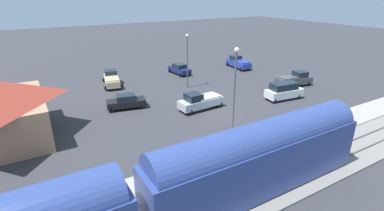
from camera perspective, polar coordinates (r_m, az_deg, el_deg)
The scene contains 15 objects.
ground_plane at distance 34.63m, azimuth 4.45°, elevation -0.69°, with size 200.00×200.00×0.00m, color #38383D.
railway_track at distance 25.70m, azimuth 22.82°, elevation -10.72°, with size 4.80×70.00×0.30m.
platform at distance 27.79m, azimuth 16.36°, elevation -7.15°, with size 3.20×46.00×0.30m.
passenger_train at distance 16.34m, azimuth -10.92°, elevation -17.76°, with size 2.93×33.97×4.98m.
pedestrian_on_platform at distance 27.36m, azimuth 17.79°, elevation -5.13°, with size 0.36×0.36×1.71m.
pedestrian_waiting_far at distance 23.53m, azimuth 8.06°, elevation -8.82°, with size 0.36×0.36×1.71m.
pickup_tan at distance 44.49m, azimuth -15.57°, elevation 5.07°, with size 5.68×3.29×2.14m.
pickup_charcoal at distance 45.35m, azimuth 19.53°, elevation 4.91°, with size 2.90×5.66×2.14m.
sedan_black at distance 35.28m, azimuth -12.85°, elevation 0.77°, with size 2.69×4.77×1.74m.
suv_white at distance 39.18m, azimuth 17.66°, elevation 2.80°, with size 2.49×5.09×2.22m.
pickup_silver at distance 34.11m, azimuth 1.57°, elevation 0.87°, with size 2.27×5.50×2.14m.
pickup_blue at distance 53.84m, azimuth 9.09°, elevation 8.39°, with size 5.55×2.83×2.14m.
sedan_navy at distance 49.20m, azimuth -2.48°, elevation 7.22°, with size 4.64×2.55×1.74m.
light_pole_near_platform at distance 25.68m, azimuth 8.43°, elevation 3.94°, with size 0.44×0.44×8.76m.
light_pole_lot_center at distance 41.12m, azimuth -0.92°, elevation 10.01°, with size 0.44×0.44×7.67m.
Camera 1 is at (-26.15, 18.53, 13.13)m, focal length 27.06 mm.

